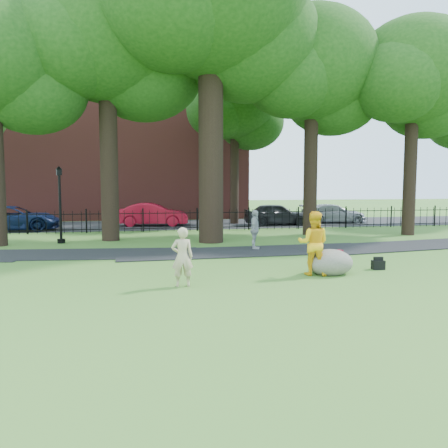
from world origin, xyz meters
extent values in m
plane|color=#3E6F26|center=(0.00, 0.00, 0.00)|extent=(120.00, 120.00, 0.00)
cube|color=black|center=(1.00, 3.90, 0.00)|extent=(36.07, 3.85, 0.03)
cube|color=black|center=(0.00, 16.00, 0.00)|extent=(80.00, 7.00, 0.02)
cube|color=black|center=(0.00, 12.00, 1.02)|extent=(44.00, 0.04, 0.04)
cube|color=black|center=(0.00, 12.00, 0.18)|extent=(44.00, 0.04, 0.04)
cube|color=maroon|center=(-4.00, 24.00, 6.00)|extent=(18.00, 8.00, 12.00)
cylinder|color=black|center=(0.00, 7.00, 5.25)|extent=(1.10, 1.10, 10.50)
ellipsoid|color=#163C10|center=(1.89, 8.05, 9.30)|extent=(6.72, 6.72, 5.71)
ellipsoid|color=#163C10|center=(-1.68, 6.16, 9.90)|extent=(6.30, 6.30, 5.36)
ellipsoid|color=#163C10|center=(-7.65, 8.25, 6.82)|extent=(4.80, 4.80, 4.08)
cylinder|color=black|center=(-4.50, 8.50, 4.55)|extent=(0.80, 0.80, 9.10)
ellipsoid|color=#163C10|center=(-4.50, 8.50, 9.36)|extent=(7.20, 7.20, 6.12)
ellipsoid|color=#163C10|center=(-2.88, 9.40, 8.06)|extent=(5.76, 5.76, 4.90)
ellipsoid|color=#163C10|center=(-5.94, 7.78, 8.58)|extent=(5.40, 5.40, 4.59)
cylinder|color=black|center=(5.50, 9.00, 4.20)|extent=(0.70, 0.70, 8.40)
ellipsoid|color=#163C10|center=(5.50, 9.00, 8.64)|extent=(6.60, 6.60, 5.61)
ellipsoid|color=#163C10|center=(6.98, 9.82, 7.44)|extent=(5.28, 5.28, 4.49)
ellipsoid|color=#163C10|center=(4.18, 8.34, 7.92)|extent=(4.95, 4.95, 4.21)
cylinder|color=black|center=(10.50, 8.00, 4.02)|extent=(0.64, 0.64, 8.05)
ellipsoid|color=#163C10|center=(10.50, 8.00, 8.28)|extent=(6.20, 6.20, 5.27)
ellipsoid|color=#163C10|center=(11.89, 8.78, 7.13)|extent=(4.96, 4.96, 4.22)
ellipsoid|color=#163C10|center=(9.26, 7.38, 7.59)|extent=(4.65, 4.65, 3.95)
imported|color=tan|center=(-2.07, -1.38, 0.76)|extent=(0.56, 0.37, 1.52)
imported|color=yellow|center=(1.75, -0.65, 0.92)|extent=(1.10, 1.00, 1.83)
imported|color=#A0A0A4|center=(1.36, 4.41, 0.80)|extent=(0.69, 1.01, 1.59)
ellipsoid|color=#6D645A|center=(2.28, -0.64, 0.39)|extent=(1.61, 1.42, 0.79)
cylinder|color=black|center=(-6.60, 7.92, 1.50)|extent=(0.11, 0.11, 3.00)
cylinder|color=black|center=(-6.60, 7.92, 0.09)|extent=(0.34, 0.34, 0.19)
cube|color=black|center=(-6.60, 7.92, 3.14)|extent=(0.26, 0.26, 0.28)
cone|color=black|center=(-6.60, 7.92, 3.33)|extent=(0.30, 0.30, 0.15)
cube|color=black|center=(4.03, -0.26, 0.14)|extent=(0.40, 0.28, 0.28)
cube|color=maroon|center=(3.86, 2.20, 0.12)|extent=(0.39, 0.30, 0.24)
imported|color=#A70C21|center=(-2.39, 15.35, 0.73)|extent=(4.54, 1.97, 1.45)
imported|color=#0B173A|center=(-10.13, 13.79, 0.70)|extent=(5.17, 2.57, 1.41)
imported|color=black|center=(5.49, 14.58, 0.70)|extent=(4.25, 2.00, 1.41)
imported|color=#94959C|center=(9.72, 15.32, 0.64)|extent=(4.58, 2.32, 1.28)
camera|label=1|loc=(-3.06, -12.34, 2.58)|focal=35.00mm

